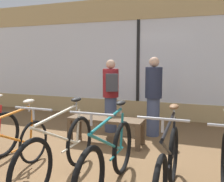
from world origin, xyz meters
name	(u,v)px	position (x,y,z in m)	size (l,w,h in m)	color
ground_plane	(70,174)	(0.00, 0.00, 0.00)	(24.00, 24.00, 0.00)	brown
shop_back_wall	(138,57)	(0.00, 3.67, 1.64)	(12.00, 0.08, 3.20)	tan
bicycle_center_left	(10,149)	(-0.70, -0.35, 0.38)	(0.46, 1.67, 1.00)	black
bicycle_center	(60,151)	(0.00, -0.22, 0.40)	(0.46, 1.81, 1.05)	black
bicycle_center_right	(109,159)	(0.67, -0.23, 0.39)	(0.46, 1.77, 1.04)	black
bicycle_right	(168,167)	(1.35, -0.22, 0.39)	(0.46, 1.72, 1.04)	black
display_bench	(106,123)	(-0.01, 1.35, 0.39)	(1.40, 0.44, 0.48)	brown
customer_near_rack	(153,95)	(0.72, 2.14, 0.84)	(0.44, 0.44, 1.61)	#424C6B
customer_by_window	(111,94)	(-0.19, 2.10, 0.84)	(0.47, 0.56, 1.56)	#424C6B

